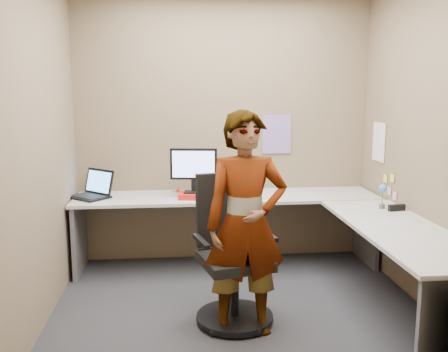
{
  "coord_description": "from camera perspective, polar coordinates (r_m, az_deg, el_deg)",
  "views": [
    {
      "loc": [
        -0.5,
        -3.8,
        1.75
      ],
      "look_at": [
        -0.1,
        0.25,
        1.05
      ],
      "focal_mm": 40.0,
      "sensor_mm": 36.0,
      "label": 1
    }
  ],
  "objects": [
    {
      "name": "trackball_mouse",
      "position": [
        4.91,
        -5.31,
        -1.97
      ],
      "size": [
        0.12,
        0.08,
        0.07
      ],
      "color": "#B7B7BC",
      "rests_on": "desk"
    },
    {
      "name": "sticky_note_a",
      "position": [
        4.85,
        18.69,
        -0.25
      ],
      "size": [
        0.01,
        0.07,
        0.07
      ],
      "primitive_type": "cube",
      "color": "#F2E059",
      "rests_on": "wall_right"
    },
    {
      "name": "flower",
      "position": [
        4.56,
        17.68,
        -1.8
      ],
      "size": [
        0.07,
        0.07,
        0.22
      ],
      "color": "brown",
      "rests_on": "desk"
    },
    {
      "name": "sticky_note_c",
      "position": [
        4.81,
        18.93,
        -2.16
      ],
      "size": [
        0.01,
        0.07,
        0.07
      ],
      "primitive_type": "cube",
      "color": "pink",
      "rests_on": "wall_right"
    },
    {
      "name": "ground",
      "position": [
        4.21,
        1.74,
        -14.78
      ],
      "size": [
        3.0,
        3.0,
        0.0
      ],
      "primitive_type": "plane",
      "color": "#232327",
      "rests_on": "ground"
    },
    {
      "name": "stapler",
      "position": [
        4.53,
        19.13,
        -3.44
      ],
      "size": [
        0.15,
        0.07,
        0.05
      ],
      "primitive_type": "cube",
      "rotation": [
        0.0,
        0.0,
        0.17
      ],
      "color": "black",
      "rests_on": "desk"
    },
    {
      "name": "paper_ream",
      "position": [
        4.78,
        -3.45,
        -2.24
      ],
      "size": [
        0.3,
        0.24,
        0.06
      ],
      "primitive_type": "cube",
      "rotation": [
        0.0,
        0.0,
        -0.14
      ],
      "color": "red",
      "rests_on": "desk"
    },
    {
      "name": "laptop",
      "position": [
        4.98,
        -14.71,
        -1.58
      ],
      "size": [
        0.48,
        0.47,
        0.26
      ],
      "rotation": [
        0.0,
        0.0,
        -0.74
      ],
      "color": "black",
      "rests_on": "desk"
    },
    {
      "name": "origami",
      "position": [
        4.87,
        3.3,
        -1.97
      ],
      "size": [
        0.1,
        0.1,
        0.06
      ],
      "primitive_type": "cone",
      "color": "white",
      "rests_on": "desk"
    },
    {
      "name": "wall_left",
      "position": [
        3.95,
        -20.31,
        3.34
      ],
      "size": [
        0.0,
        2.7,
        2.7
      ],
      "primitive_type": "plane",
      "rotation": [
        1.57,
        0.0,
        1.57
      ],
      "color": "brown",
      "rests_on": "ground"
    },
    {
      "name": "sticky_note_d",
      "position": [
        4.99,
        17.97,
        -0.29
      ],
      "size": [
        0.01,
        0.07,
        0.07
      ],
      "primitive_type": "cube",
      "color": "#F2E059",
      "rests_on": "wall_right"
    },
    {
      "name": "calendar_white",
      "position": [
        5.13,
        17.28,
        3.73
      ],
      "size": [
        0.01,
        0.28,
        0.38
      ],
      "primitive_type": "cube",
      "color": "white",
      "rests_on": "wall_right"
    },
    {
      "name": "wall_back",
      "position": [
        5.14,
        -0.03,
        5.31
      ],
      "size": [
        3.0,
        0.0,
        3.0
      ],
      "primitive_type": "plane",
      "rotation": [
        1.57,
        0.0,
        0.0
      ],
      "color": "brown",
      "rests_on": "ground"
    },
    {
      "name": "office_chair",
      "position": [
        3.86,
        0.91,
        -9.91
      ],
      "size": [
        0.62,
        0.6,
        1.11
      ],
      "rotation": [
        0.0,
        0.0,
        0.23
      ],
      "color": "black",
      "rests_on": "ground"
    },
    {
      "name": "sticky_note_b",
      "position": [
        4.92,
        18.37,
        -1.64
      ],
      "size": [
        0.01,
        0.07,
        0.07
      ],
      "primitive_type": "cube",
      "color": "pink",
      "rests_on": "wall_right"
    },
    {
      "name": "person",
      "position": [
        3.57,
        2.52,
        -5.52
      ],
      "size": [
        0.61,
        0.41,
        1.62
      ],
      "primitive_type": "imported",
      "rotation": [
        0.0,
        0.0,
        0.05
      ],
      "color": "#999399",
      "rests_on": "ground"
    },
    {
      "name": "desk",
      "position": [
        4.44,
        6.77,
        -5.46
      ],
      "size": [
        2.98,
        2.58,
        0.73
      ],
      "color": "silver",
      "rests_on": "ground"
    },
    {
      "name": "monitor",
      "position": [
        4.74,
        -3.49,
        1.08
      ],
      "size": [
        0.45,
        0.15,
        0.42
      ],
      "rotation": [
        0.0,
        0.0,
        -0.14
      ],
      "color": "black",
      "rests_on": "paper_ream"
    },
    {
      "name": "calendar_purple",
      "position": [
        5.21,
        6.03,
        4.76
      ],
      "size": [
        0.3,
        0.01,
        0.4
      ],
      "primitive_type": "cube",
      "color": "#846BB7",
      "rests_on": "wall_back"
    },
    {
      "name": "wall_right",
      "position": [
        4.31,
        22.08,
        3.72
      ],
      "size": [
        0.0,
        2.7,
        2.7
      ],
      "primitive_type": "plane",
      "rotation": [
        1.57,
        0.0,
        -1.57
      ],
      "color": "brown",
      "rests_on": "ground"
    }
  ]
}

